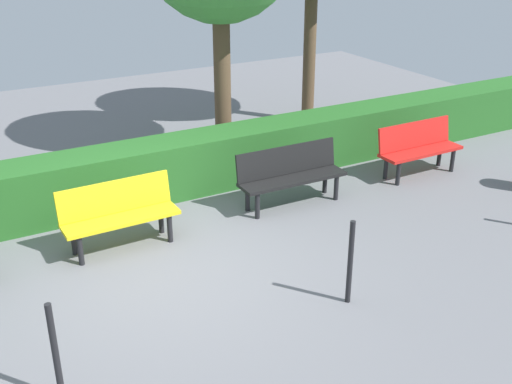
% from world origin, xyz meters
% --- Properties ---
extents(ground_plane, '(19.67, 19.67, 0.00)m').
position_xyz_m(ground_plane, '(0.00, 0.00, 0.00)').
color(ground_plane, slate).
extents(bench_red, '(1.48, 0.46, 0.86)m').
position_xyz_m(bench_red, '(-4.79, -0.87, 0.48)').
color(bench_red, red).
rests_on(bench_red, ground_plane).
extents(bench_black, '(1.65, 0.47, 0.86)m').
position_xyz_m(bench_black, '(-2.34, -0.90, 0.48)').
color(bench_black, black).
rests_on(bench_black, ground_plane).
extents(bench_yellow, '(1.49, 0.48, 0.86)m').
position_xyz_m(bench_yellow, '(0.27, -0.85, 0.48)').
color(bench_yellow, yellow).
rests_on(bench_yellow, ground_plane).
extents(hedge_row, '(15.67, 0.74, 0.86)m').
position_xyz_m(hedge_row, '(-1.12, -2.08, 0.43)').
color(hedge_row, '#266023').
rests_on(hedge_row, ground_plane).
extents(railing_post_mid, '(0.06, 0.06, 1.00)m').
position_xyz_m(railing_post_mid, '(-1.52, 1.63, 0.50)').
color(railing_post_mid, black).
rests_on(railing_post_mid, ground_plane).
extents(railing_post_far, '(0.06, 0.06, 1.00)m').
position_xyz_m(railing_post_far, '(1.62, 1.63, 0.50)').
color(railing_post_far, black).
rests_on(railing_post_far, ground_plane).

